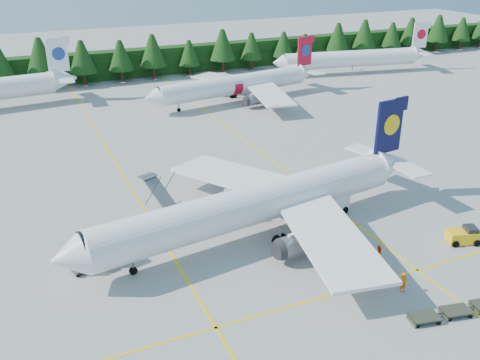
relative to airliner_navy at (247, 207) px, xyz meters
name	(u,v)px	position (x,y,z in m)	size (l,w,h in m)	color
ground	(327,253)	(6.00, -5.75, -3.52)	(320.00, 320.00, 0.00)	#979791
taxi_stripe_a	(136,196)	(-8.00, 14.25, -3.52)	(0.25, 120.00, 0.01)	yellow
taxi_stripe_b	(284,170)	(12.00, 14.25, -3.52)	(0.25, 120.00, 0.01)	yellow
taxi_stripe_cross	(364,285)	(6.00, -11.75, -3.52)	(80.00, 0.25, 0.01)	yellow
treeline_hedge	(130,63)	(6.00, 76.25, -0.52)	(220.00, 4.00, 6.00)	black
airliner_navy	(247,207)	(0.00, 0.00, 0.00)	(40.13, 32.80, 11.71)	white
airliner_red	(231,86)	(18.48, 47.47, -0.32)	(36.41, 29.73, 10.65)	white
airliner_far_right	(346,59)	(51.94, 59.19, -0.10)	(37.33, 9.36, 10.92)	white
airstairs	(172,212)	(-5.74, 7.05, -2.64)	(5.33, 6.88, 4.06)	white
service_truck	(324,204)	(9.86, 1.17, -2.13)	(6.09, 3.05, 2.81)	white
baggage_tug	(464,235)	(19.57, -9.64, -2.71)	(3.45, 2.57, 1.65)	yellow
dolly_train	(456,310)	(10.39, -18.11, -3.08)	(8.38, 2.67, 0.14)	#2E3325
uld_pair	(98,256)	(-14.76, 0.76, -2.37)	(5.43, 2.39, 1.71)	#2E3325
crew_a	(404,283)	(8.51, -13.85, -2.57)	(0.69, 0.45, 1.89)	#F76205
crew_b	(378,253)	(9.65, -8.88, -2.73)	(0.77, 0.60, 1.59)	#FF3705
crew_c	(309,213)	(7.66, 0.59, -2.52)	(0.83, 0.56, 2.00)	#D66404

